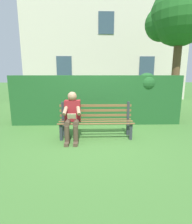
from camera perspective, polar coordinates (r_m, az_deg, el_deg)
name	(u,v)px	position (r m, az deg, el deg)	size (l,w,h in m)	color
ground	(96,137)	(4.57, -0.04, -8.10)	(60.00, 60.00, 0.00)	#3D6B2D
park_bench	(96,120)	(4.52, -0.07, -2.43)	(1.84, 0.50, 0.88)	#2D3338
person_seated	(72,115)	(4.32, -7.59, -0.95)	(0.44, 0.73, 1.16)	maroon
hedge_backdrop	(97,98)	(5.80, 0.37, 4.37)	(5.27, 0.75, 1.61)	#1E5123
tree	(177,18)	(7.98, 24.53, 25.61)	(2.27, 2.16, 4.74)	brown
building_facade	(104,43)	(12.66, 2.61, 21.10)	(9.90, 2.99, 7.14)	beige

